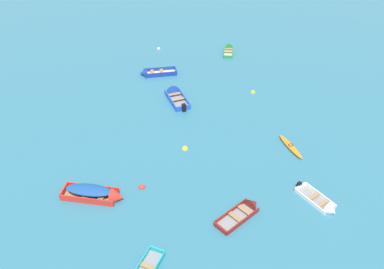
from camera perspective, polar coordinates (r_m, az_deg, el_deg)
rowboat_maroon_far_back at (r=25.54m, az=7.70°, el=-10.37°), size 2.89×3.17×1.01m
rowboat_green_far_left at (r=44.93m, az=5.18°, el=11.89°), size 1.04×2.97×0.86m
rowboat_deep_blue_midfield_left at (r=39.86m, az=-5.76°, el=8.60°), size 3.73×2.17×1.07m
rowboat_white_outer_right at (r=26.86m, az=18.17°, el=-9.48°), size 2.69×2.82×0.97m
kayak_orange_near_right at (r=30.87m, az=13.72°, el=-1.64°), size 1.87×2.89×0.29m
rowboat_red_far_right at (r=26.61m, az=-13.02°, el=-8.13°), size 4.07×1.35×1.14m
rowboat_blue_near_camera at (r=36.11m, az=-2.52°, el=5.63°), size 2.84×3.81×1.21m
mooring_buoy_near_foreground at (r=45.31m, az=-4.71°, el=11.92°), size 0.35×0.35×0.35m
mooring_buoy_central at (r=37.22m, az=8.57°, el=5.87°), size 0.41×0.41×0.41m
mooring_buoy_outer_edge at (r=27.07m, az=-7.08°, el=-7.44°), size 0.46×0.46×0.46m
mooring_buoy_trailing at (r=29.99m, az=-0.99°, el=-2.03°), size 0.46×0.46×0.46m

